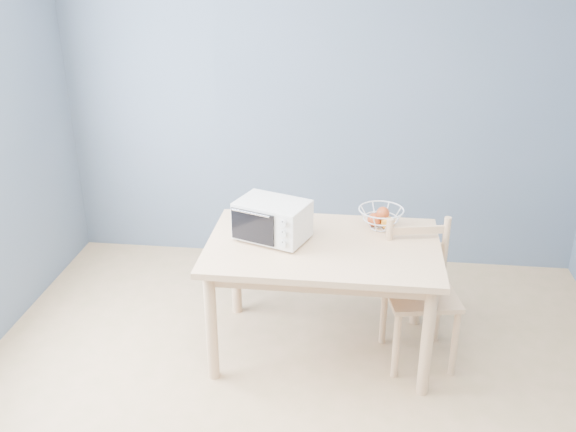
# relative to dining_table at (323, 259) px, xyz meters

# --- Properties ---
(room) EXTENTS (4.01, 4.51, 2.61)m
(room) POSITION_rel_dining_table_xyz_m (-0.11, -0.95, 0.65)
(room) COLOR tan
(room) RESTS_ON ground
(dining_table) EXTENTS (1.40, 0.90, 0.75)m
(dining_table) POSITION_rel_dining_table_xyz_m (0.00, 0.00, 0.00)
(dining_table) COLOR tan
(dining_table) RESTS_ON ground
(toaster_oven) EXTENTS (0.49, 0.41, 0.25)m
(toaster_oven) POSITION_rel_dining_table_xyz_m (-0.33, 0.04, 0.23)
(toaster_oven) COLOR silver
(toaster_oven) RESTS_ON dining_table
(fruit_basket) EXTENTS (0.38, 0.38, 0.15)m
(fruit_basket) POSITION_rel_dining_table_xyz_m (0.35, 0.27, 0.17)
(fruit_basket) COLOR silver
(fruit_basket) RESTS_ON dining_table
(dining_chair) EXTENTS (0.48, 0.48, 0.89)m
(dining_chair) POSITION_rel_dining_table_xyz_m (0.59, 0.01, -0.21)
(dining_chair) COLOR tan
(dining_chair) RESTS_ON ground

